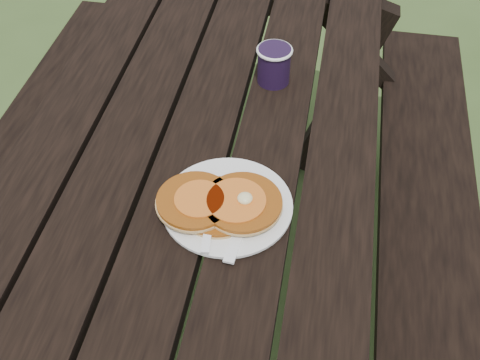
% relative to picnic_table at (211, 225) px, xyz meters
% --- Properties ---
extents(ground, '(60.00, 60.00, 0.00)m').
position_rel_picnic_table_xyz_m(ground, '(0.00, 0.00, -0.37)').
color(ground, '#34491F').
rests_on(ground, ground).
extents(picnic_table, '(1.36, 1.80, 0.75)m').
position_rel_picnic_table_xyz_m(picnic_table, '(0.00, 0.00, 0.00)').
color(picnic_table, black).
rests_on(picnic_table, ground).
extents(plate, '(0.25, 0.25, 0.01)m').
position_rel_picnic_table_xyz_m(plate, '(0.10, -0.26, 0.39)').
color(plate, white).
rests_on(plate, picnic_table).
extents(pancake_stack, '(0.23, 0.16, 0.04)m').
position_rel_picnic_table_xyz_m(pancake_stack, '(0.09, -0.27, 0.41)').
color(pancake_stack, '#974A11').
rests_on(pancake_stack, plate).
extents(knife, '(0.04, 0.18, 0.00)m').
position_rel_picnic_table_xyz_m(knife, '(0.14, -0.30, 0.39)').
color(knife, white).
rests_on(knife, plate).
extents(fork, '(0.05, 0.16, 0.01)m').
position_rel_picnic_table_xyz_m(fork, '(0.08, -0.32, 0.40)').
color(fork, white).
rests_on(fork, plate).
extents(coffee_cup, '(0.08, 0.08, 0.09)m').
position_rel_picnic_table_xyz_m(coffee_cup, '(0.13, 0.15, 0.43)').
color(coffee_cup, black).
rests_on(coffee_cup, picnic_table).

